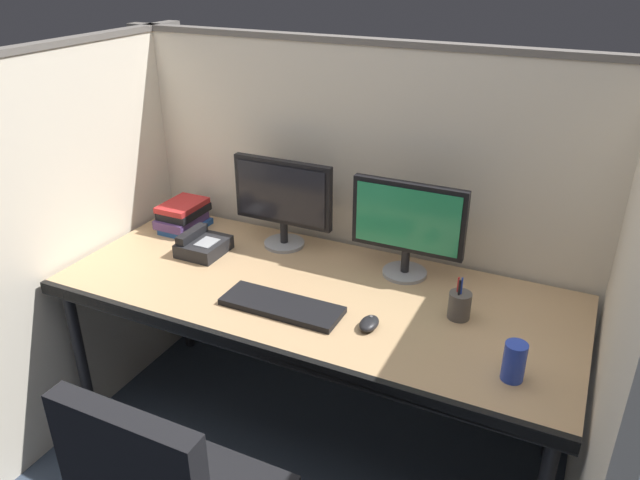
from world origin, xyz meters
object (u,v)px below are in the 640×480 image
object	(u,v)px
computer_mouse	(369,323)
pen_cup	(459,305)
desk	(313,302)
keyboard_main	(282,306)
soda_can	(514,362)
monitor_right	(408,223)
monitor_left	(283,198)
book_stack	(183,216)
desk_phone	(203,245)

from	to	relation	value
computer_mouse	pen_cup	size ratio (longest dim) A/B	0.61
desk	computer_mouse	distance (m)	0.31
keyboard_main	soda_can	distance (m)	0.79
soda_can	keyboard_main	bearing A→B (deg)	176.67
monitor_right	keyboard_main	distance (m)	0.56
monitor_left	book_stack	bearing A→B (deg)	-174.89
keyboard_main	soda_can	xyz separation A→B (m)	(0.79, -0.05, 0.05)
monitor_right	soda_can	distance (m)	0.68
desk	desk_phone	size ratio (longest dim) A/B	10.00
pen_cup	keyboard_main	bearing A→B (deg)	-159.84
monitor_right	desk_phone	size ratio (longest dim) A/B	2.26
pen_cup	book_stack	xyz separation A→B (m)	(-1.28, 0.19, 0.01)
book_stack	pen_cup	bearing A→B (deg)	-8.38
monitor_left	desk_phone	world-z (taller)	monitor_left
desk	keyboard_main	xyz separation A→B (m)	(-0.04, -0.15, 0.06)
computer_mouse	soda_can	bearing A→B (deg)	-7.92
monitor_left	monitor_right	size ratio (longest dim) A/B	1.00
desk	monitor_left	bearing A→B (deg)	133.74
keyboard_main	book_stack	size ratio (longest dim) A/B	1.90
monitor_right	book_stack	distance (m)	1.03
soda_can	pen_cup	bearing A→B (deg)	130.83
computer_mouse	desk_phone	xyz separation A→B (m)	(-0.82, 0.22, 0.02)
desk	monitor_left	size ratio (longest dim) A/B	4.42
keyboard_main	desk_phone	distance (m)	0.55
keyboard_main	computer_mouse	bearing A→B (deg)	3.54
desk_phone	keyboard_main	bearing A→B (deg)	-25.44
desk_phone	soda_can	bearing A→B (deg)	-12.41
computer_mouse	soda_can	xyz separation A→B (m)	(0.47, -0.07, 0.04)
monitor_left	desk_phone	distance (m)	0.38
monitor_left	monitor_right	world-z (taller)	same
computer_mouse	soda_can	size ratio (longest dim) A/B	0.79
monitor_left	keyboard_main	world-z (taller)	monitor_left
monitor_right	desk_phone	distance (m)	0.85
monitor_left	desk	bearing A→B (deg)	-46.26
monitor_left	computer_mouse	xyz separation A→B (m)	(0.55, -0.42, -0.20)
soda_can	book_stack	size ratio (longest dim) A/B	0.54
monitor_right	desk	bearing A→B (deg)	-135.11
pen_cup	book_stack	world-z (taller)	pen_cup
desk	pen_cup	xyz separation A→B (m)	(0.52, 0.06, 0.10)
pen_cup	book_stack	bearing A→B (deg)	171.62
monitor_left	monitor_right	distance (m)	0.54
computer_mouse	book_stack	xyz separation A→B (m)	(-1.03, 0.38, 0.04)
monitor_right	book_stack	bearing A→B (deg)	-178.97
desk	keyboard_main	world-z (taller)	keyboard_main
monitor_right	computer_mouse	distance (m)	0.44
monitor_right	keyboard_main	world-z (taller)	monitor_right
soda_can	book_stack	distance (m)	1.57
monitor_right	keyboard_main	xyz separation A→B (m)	(-0.31, -0.42, -0.20)
soda_can	book_stack	xyz separation A→B (m)	(-1.50, 0.44, -0.00)
desk	monitor_left	world-z (taller)	monitor_left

